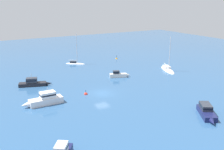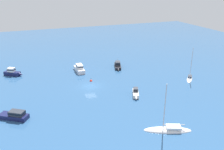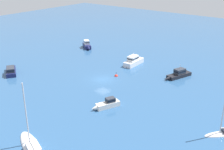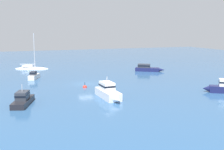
{
  "view_description": "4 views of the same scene",
  "coord_description": "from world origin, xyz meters",
  "views": [
    {
      "loc": [
        22.49,
        43.17,
        17.44
      ],
      "look_at": [
        -3.31,
        -2.02,
        2.66
      ],
      "focal_mm": 43.37,
      "sensor_mm": 36.0,
      "label": 1
    },
    {
      "loc": [
        -51.29,
        13.74,
        23.21
      ],
      "look_at": [
        2.42,
        -6.41,
        1.1
      ],
      "focal_mm": 38.83,
      "sensor_mm": 36.0,
      "label": 2
    },
    {
      "loc": [
        -39.24,
        -32.98,
        21.46
      ],
      "look_at": [
        1.21,
        -1.31,
        0.88
      ],
      "focal_mm": 45.38,
      "sensor_mm": 36.0,
      "label": 3
    },
    {
      "loc": [
        46.75,
        -13.09,
        9.48
      ],
      "look_at": [
        2.34,
        4.0,
        1.66
      ],
      "focal_mm": 45.25,
      "sensor_mm": 36.0,
      "label": 4
    }
  ],
  "objects": [
    {
      "name": "ground_plane",
      "position": [
        0.0,
        0.0,
        0.0
      ],
      "size": [
        160.0,
        160.0,
        0.0
      ],
      "primitive_type": "plane",
      "color": "#2D5684"
    },
    {
      "name": "sailboat",
      "position": [
        -4.66,
        -24.9,
        0.22
      ],
      "size": [
        4.97,
        4.56,
        8.77
      ],
      "rotation": [
        0.0,
        0.0,
        2.43
      ],
      "color": "white",
      "rests_on": "ground"
    },
    {
      "name": "cabin_cruiser",
      "position": [
        14.09,
        17.28,
        0.8
      ],
      "size": [
        4.06,
        5.01,
        2.1
      ],
      "rotation": [
        0.0,
        0.0,
        4.1
      ],
      "color": "#191E4C",
      "rests_on": "ground"
    },
    {
      "name": "sailboat_1",
      "position": [
        -22.37,
        -7.11,
        0.12
      ],
      "size": [
        4.81,
        8.16,
        8.95
      ],
      "rotation": [
        0.0,
        0.0,
        1.2
      ],
      "color": "white",
      "rests_on": "ground"
    },
    {
      "name": "launch",
      "position": [
        -8.44,
        -7.84,
        0.59
      ],
      "size": [
        4.78,
        2.82,
        1.54
      ],
      "rotation": [
        0.0,
        0.0,
        2.74
      ],
      "color": "silver",
      "rests_on": "ground"
    },
    {
      "name": "cabin_cruiser_1",
      "position": [
        11.1,
        0.1,
        0.85
      ],
      "size": [
        7.03,
        2.03,
        2.93
      ],
      "rotation": [
        0.0,
        0.0,
        0.02
      ],
      "color": "white",
      "rests_on": "ground"
    },
    {
      "name": "powerboat",
      "position": [
        10.24,
        -11.12,
        0.65
      ],
      "size": [
        6.77,
        3.33,
        2.63
      ],
      "rotation": [
        0.0,
        0.0,
        2.82
      ],
      "color": "black",
      "rests_on": "ground"
    },
    {
      "name": "launch_1",
      "position": [
        -9.26,
        16.98,
        0.67
      ],
      "size": [
        4.7,
        6.21,
        1.63
      ],
      "rotation": [
        0.0,
        0.0,
        0.99
      ],
      "color": "#191E4C",
      "rests_on": "ground"
    },
    {
      "name": "channel_buoy",
      "position": [
        2.97,
        -1.0,
        0.01
      ],
      "size": [
        0.72,
        0.72,
        1.21
      ],
      "color": "red",
      "rests_on": "ground"
    }
  ]
}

